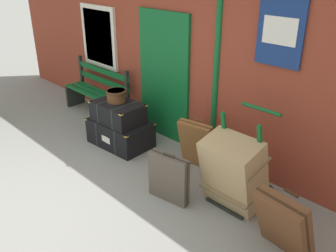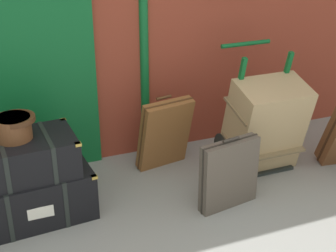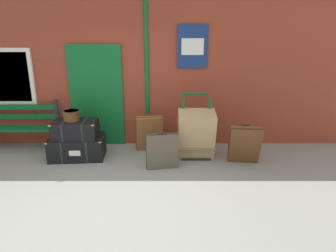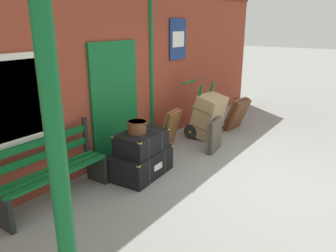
% 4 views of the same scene
% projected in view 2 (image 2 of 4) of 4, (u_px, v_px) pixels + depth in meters
% --- Properties ---
extents(brick_facade, '(10.40, 0.35, 3.20)m').
position_uv_depth(brick_facade, '(81.00, 2.00, 4.69)').
color(brick_facade, brown).
rests_on(brick_facade, ground).
extents(steamer_trunk_base, '(1.06, 0.72, 0.43)m').
position_uv_depth(steamer_trunk_base, '(30.00, 193.00, 4.26)').
color(steamer_trunk_base, black).
rests_on(steamer_trunk_base, ground).
extents(steamer_trunk_middle, '(0.83, 0.59, 0.33)m').
position_uv_depth(steamer_trunk_middle, '(26.00, 156.00, 4.08)').
color(steamer_trunk_middle, black).
rests_on(steamer_trunk_middle, steamer_trunk_base).
extents(round_hatbox, '(0.33, 0.31, 0.19)m').
position_uv_depth(round_hatbox, '(13.00, 126.00, 3.97)').
color(round_hatbox, brown).
rests_on(round_hatbox, steamer_trunk_middle).
extents(porters_trolley, '(0.71, 0.65, 1.19)m').
position_uv_depth(porters_trolley, '(254.00, 136.00, 5.12)').
color(porters_trolley, black).
rests_on(porters_trolley, ground).
extents(large_brown_trunk, '(0.70, 0.64, 0.96)m').
position_uv_depth(large_brown_trunk, '(265.00, 124.00, 4.89)').
color(large_brown_trunk, tan).
rests_on(large_brown_trunk, ground).
extents(suitcase_umber, '(0.57, 0.21, 0.67)m').
position_uv_depth(suitcase_umber, '(229.00, 174.00, 4.34)').
color(suitcase_umber, '#51473D').
rests_on(suitcase_umber, ground).
extents(suitcase_slate, '(0.56, 0.38, 0.76)m').
position_uv_depth(suitcase_slate, '(165.00, 134.00, 4.94)').
color(suitcase_slate, brown).
rests_on(suitcase_slate, ground).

